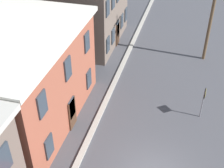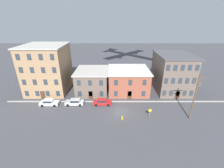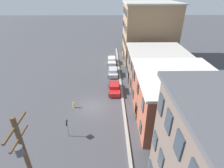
{
  "view_description": "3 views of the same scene",
  "coord_description": "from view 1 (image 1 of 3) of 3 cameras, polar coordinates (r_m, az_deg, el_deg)",
  "views": [
    {
      "loc": [
        -11.87,
        -0.75,
        14.7
      ],
      "look_at": [
        -1.01,
        2.19,
        6.71
      ],
      "focal_mm": 50.0,
      "sensor_mm": 36.0,
      "label": 1
    },
    {
      "loc": [
        -1.83,
        -27.99,
        19.19
      ],
      "look_at": [
        -1.76,
        2.34,
        5.82
      ],
      "focal_mm": 24.0,
      "sensor_mm": 36.0,
      "label": 2
    },
    {
      "loc": [
        21.13,
        2.47,
        15.37
      ],
      "look_at": [
        1.1,
        2.79,
        4.38
      ],
      "focal_mm": 28.0,
      "sensor_mm": 36.0,
      "label": 3
    }
  ],
  "objects": [
    {
      "name": "apartment_far",
      "position": [
        21.86,
        -19.84,
        1.44
      ],
      "size": [
        11.08,
        10.26,
        6.47
      ],
      "color": "brown",
      "rests_on": "ground_plane"
    },
    {
      "name": "kerb_strip",
      "position": [
        19.55,
        -5.92,
        -13.29
      ],
      "size": [
        56.0,
        0.36,
        0.16
      ],
      "primitive_type": "cube",
      "color": "#9E998E",
      "rests_on": "ground_plane"
    },
    {
      "name": "utility_pole",
      "position": [
        27.79,
        18.23,
        14.24
      ],
      "size": [
        2.4,
        0.44,
        9.74
      ],
      "color": "brown",
      "rests_on": "ground_plane"
    },
    {
      "name": "caution_sign",
      "position": [
        22.09,
        16.44,
        -2.45
      ],
      "size": [
        0.94,
        0.08,
        2.52
      ],
      "color": "slate",
      "rests_on": "ground_plane"
    }
  ]
}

